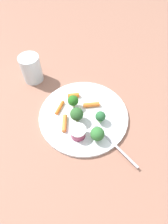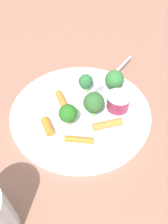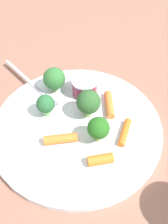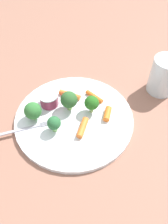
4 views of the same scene
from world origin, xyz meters
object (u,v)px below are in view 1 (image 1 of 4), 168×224
object	(u,v)px
broccoli_floret_0	(77,114)
broccoli_floret_1	(100,117)
sauce_cup	(78,132)
carrot_stick_3	(65,123)
broccoli_floret_3	(73,101)
plate	(84,115)
broccoli_floret_2	(97,134)
drinking_glass	(31,69)
carrot_stick_0	(91,105)
fork	(114,144)
carrot_stick_2	(60,108)
carrot_stick_1	(73,95)

from	to	relation	value
broccoli_floret_0	broccoli_floret_1	size ratio (longest dim) A/B	1.27
sauce_cup	carrot_stick_3	bearing A→B (deg)	144.62
sauce_cup	broccoli_floret_3	distance (m)	0.11
sauce_cup	plate	bearing A→B (deg)	83.69
broccoli_floret_2	drinking_glass	xyz separation A→B (m)	(-0.26, 0.25, 0.01)
broccoli_floret_1	carrot_stick_0	distance (m)	0.07
sauce_cup	broccoli_floret_1	size ratio (longest dim) A/B	1.14
fork	drinking_glass	xyz separation A→B (m)	(-0.32, 0.26, 0.04)
broccoli_floret_3	drinking_glass	xyz separation A→B (m)	(-0.17, 0.13, 0.01)
carrot_stick_2	drinking_glass	xyz separation A→B (m)	(-0.13, 0.14, 0.03)
carrot_stick_1	fork	distance (m)	0.23
sauce_cup	broccoli_floret_0	bearing A→B (deg)	100.53
plate	broccoli_floret_3	distance (m)	0.06
plate	carrot_stick_1	size ratio (longest dim) A/B	7.47
carrot_stick_3	fork	xyz separation A→B (m)	(0.16, -0.06, -0.01)
carrot_stick_1	carrot_stick_2	distance (m)	0.07
plate	carrot_stick_3	size ratio (longest dim) A/B	5.03
broccoli_floret_2	carrot_stick_1	xyz separation A→B (m)	(-0.09, 0.16, -0.02)
sauce_cup	drinking_glass	size ratio (longest dim) A/B	0.48
carrot_stick_3	plate	bearing A→B (deg)	38.64
carrot_stick_3	broccoli_floret_2	bearing A→B (deg)	-20.68
broccoli_floret_1	broccoli_floret_2	bearing A→B (deg)	-95.53
plate	broccoli_floret_1	bearing A→B (deg)	-20.31
sauce_cup	carrot_stick_0	bearing A→B (deg)	74.53
carrot_stick_2	plate	bearing A→B (deg)	-10.73
broccoli_floret_2	carrot_stick_2	xyz separation A→B (m)	(-0.13, 0.10, -0.02)
broccoli_floret_2	carrot_stick_3	size ratio (longest dim) A/B	0.85
sauce_cup	fork	world-z (taller)	sauce_cup
broccoli_floret_0	fork	distance (m)	0.15
plate	carrot_stick_3	xyz separation A→B (m)	(-0.06, -0.05, 0.01)
broccoli_floret_2	sauce_cup	bearing A→B (deg)	173.94
carrot_stick_0	carrot_stick_2	xyz separation A→B (m)	(-0.11, -0.02, -0.00)
carrot_stick_2	broccoli_floret_1	bearing A→B (deg)	-14.70
sauce_cup	broccoli_floret_2	world-z (taller)	broccoli_floret_2
broccoli_floret_0	fork	size ratio (longest dim) A/B	0.41
plate	broccoli_floret_0	size ratio (longest dim) A/B	5.37
carrot_stick_1	carrot_stick_3	size ratio (longest dim) A/B	0.67
carrot_stick_0	carrot_stick_1	distance (m)	0.08
sauce_cup	carrot_stick_3	size ratio (longest dim) A/B	0.84
plate	drinking_glass	xyz separation A→B (m)	(-0.21, 0.16, 0.05)
plate	sauce_cup	xyz separation A→B (m)	(-0.01, -0.08, 0.02)
broccoli_floret_2	carrot_stick_1	bearing A→B (deg)	120.53
broccoli_floret_0	broccoli_floret_2	bearing A→B (deg)	-41.67
drinking_glass	broccoli_floret_1	bearing A→B (deg)	-34.01
broccoli_floret_0	carrot_stick_3	bearing A→B (deg)	-150.69
carrot_stick_0	drinking_glass	size ratio (longest dim) A/B	0.53
broccoli_floret_3	broccoli_floret_0	bearing A→B (deg)	-70.92
carrot_stick_2	broccoli_floret_0	bearing A→B (deg)	-31.92
carrot_stick_2	broccoli_floret_2	bearing A→B (deg)	-37.28
plate	broccoli_floret_2	xyz separation A→B (m)	(0.05, -0.09, 0.03)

